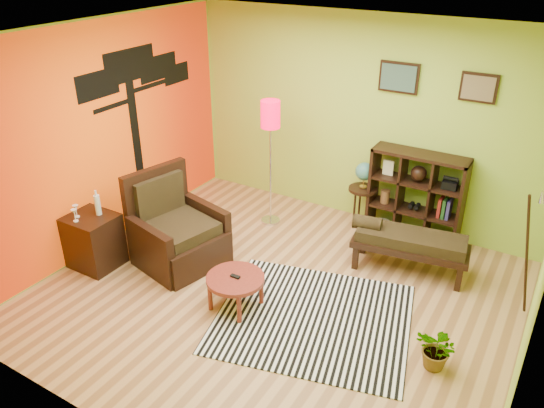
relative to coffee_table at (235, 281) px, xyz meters
The scene contains 11 objects.
ground 0.58m from the coffee_table, 56.58° to the left, with size 5.00×5.00×0.00m, color tan.
room_shell 1.54m from the coffee_table, 67.54° to the left, with size 5.04×4.54×2.82m.
zebra_rug 0.91m from the coffee_table, 16.96° to the left, with size 2.00×1.74×0.01m, color white.
coffee_table is the anchor object (origin of this frame).
armchair 1.23m from the coffee_table, 160.57° to the left, with size 1.12×1.12×1.14m.
side_cabinet 1.94m from the coffee_table, behind, with size 0.56×0.51×0.98m.
floor_lamp 2.23m from the coffee_table, 109.95° to the left, with size 0.26×0.26×1.75m.
globe_table 2.45m from the coffee_table, 78.95° to the left, with size 0.39×0.39×0.94m.
cube_shelf 2.71m from the coffee_table, 64.14° to the left, with size 1.20×0.35×1.20m.
bench 2.11m from the coffee_table, 50.63° to the left, with size 1.41×0.68×0.63m.
potted_plant 2.14m from the coffee_table, ahead, with size 0.39×0.43×0.34m, color #26661E.
Camera 1 is at (2.45, -4.19, 3.64)m, focal length 35.00 mm.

